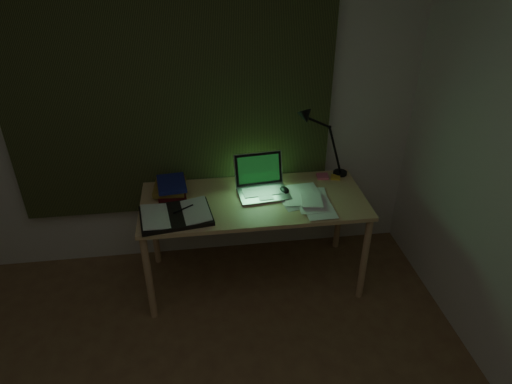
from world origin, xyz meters
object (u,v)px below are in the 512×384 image
(desk, at_px, (254,240))
(open_textbook, at_px, (176,215))
(laptop, at_px, (264,179))
(loose_papers, at_px, (304,200))
(desk_lamp, at_px, (344,140))
(book_stack, at_px, (170,187))

(desk, relative_size, open_textbook, 3.42)
(laptop, relative_size, open_textbook, 0.87)
(desk, relative_size, loose_papers, 4.60)
(laptop, height_order, open_textbook, laptop)
(loose_papers, bearing_deg, open_textbook, -174.73)
(laptop, distance_m, loose_papers, 0.31)
(loose_papers, bearing_deg, desk_lamp, 44.18)
(desk, xyz_separation_m, open_textbook, (-0.52, -0.15, 0.37))
(book_stack, bearing_deg, desk, -15.65)
(book_stack, distance_m, desk_lamp, 1.27)
(open_textbook, distance_m, desk_lamp, 1.30)
(desk, distance_m, open_textbook, 0.65)
(laptop, xyz_separation_m, loose_papers, (0.26, -0.12, -0.11))
(desk, xyz_separation_m, desk_lamp, (0.68, 0.27, 0.62))
(desk, height_order, desk_lamp, desk_lamp)
(laptop, distance_m, desk_lamp, 0.66)
(desk_lamp, bearing_deg, book_stack, -167.77)
(open_textbook, distance_m, loose_papers, 0.85)
(book_stack, height_order, loose_papers, book_stack)
(book_stack, distance_m, loose_papers, 0.92)
(laptop, relative_size, loose_papers, 1.16)
(desk, bearing_deg, open_textbook, -163.45)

